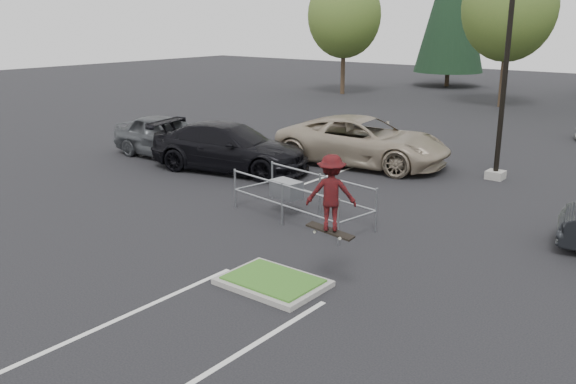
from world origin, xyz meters
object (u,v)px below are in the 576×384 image
Objects in this scene: decid_a at (344,18)px; cart_corral at (290,190)px; decid_b at (509,11)px; skateboarder at (331,193)px; car_l_tan at (362,141)px; car_l_black at (228,147)px; car_l_grey at (167,137)px; light_pole at (508,50)px.

cart_corral is at bearing -59.52° from decid_a.
skateboarder is at bearing -76.64° from decid_b.
car_l_tan is (1.51, -19.60, -5.10)m from decid_b.
car_l_black is (-1.99, -23.53, -5.14)m from decid_b.
car_l_black is 1.20× the size of car_l_grey.
cart_corral is 5.41m from skateboarder.
decid_b reaches higher than car_l_tan.
decid_b is at bearing -12.61° from car_l_grey.
light_pole is at bearing 76.92° from cart_corral.
car_l_tan is at bearing -54.73° from decid_a.
cart_corral is at bearing -132.17° from car_l_black.
car_l_tan is at bearing -60.14° from car_l_grey.
car_l_black is at bearing 160.11° from cart_corral.
skateboarder is at bearing -138.47° from car_l_black.
decid_b is 27.17m from cart_corral.
decid_b reaches higher than cart_corral.
skateboarder is (0.61, -11.46, -2.38)m from light_pole.
car_l_black is (-9.11, 6.46, -1.28)m from skateboarder.
skateboarder is at bearing -159.65° from car_l_tan.
light_pole reaches higher than car_l_tan.
car_l_tan is (-5.00, -1.07, -3.62)m from light_pole.
light_pole is 1.14× the size of decid_a.
light_pole is 5.86× the size of skateboarder.
car_l_tan is (-1.76, 6.86, 0.17)m from cart_corral.
decid_b is 31.07m from skateboarder.
skateboarder is at bearing -116.59° from car_l_grey.
decid_a is 5.15× the size of skateboarder.
decid_a is at bearing 135.75° from light_pole.
light_pole is 10.52m from car_l_black.
skateboarder is 11.24m from car_l_black.
skateboarder is 0.33× the size of car_l_grey.
car_l_grey is at bearing 111.32° from car_l_tan.
car_l_black is at bearing -89.48° from car_l_grey.
decid_a is 35.31m from skateboarder.
car_l_tan is 1.09× the size of car_l_black.
car_l_grey is (6.51, -23.03, -4.70)m from decid_a.
decid_b is 1.56× the size of car_l_black.
decid_b is at bearing -108.89° from skateboarder.
skateboarder is 0.28× the size of car_l_black.
light_pole reaches higher than car_l_grey.
car_l_black is (-3.50, -3.93, -0.04)m from car_l_tan.
car_l_grey is at bearing -103.13° from decid_b.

